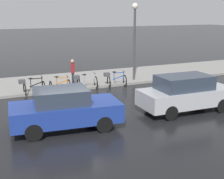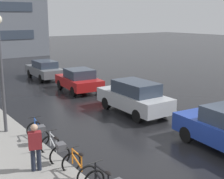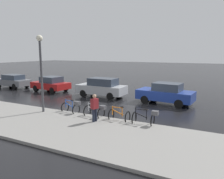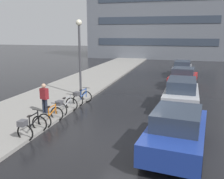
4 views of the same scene
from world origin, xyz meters
TOP-DOWN VIEW (x-y plane):
  - ground_plane at (0.00, 0.00)m, footprint 140.00×140.00m
  - bicycle_second at (-3.74, 0.55)m, footprint 0.74×1.14m
  - bicycle_third at (-3.77, 2.06)m, footprint 0.86×1.41m
  - bicycle_farthest at (-3.64, 3.91)m, footprint 0.85×1.40m
  - car_silver at (2.02, 4.90)m, footprint 1.93×4.45m
  - car_red at (2.10, 10.85)m, footprint 2.33×4.04m
  - car_grey at (2.01, 16.29)m, footprint 1.95×4.44m
  - pedestrian at (-4.67, 1.61)m, footprint 0.45×0.34m
  - streetlamp at (-4.39, 5.65)m, footprint 0.38×0.38m

SIDE VIEW (x-z plane):
  - ground_plane at x=0.00m, z-range 0.00..0.00m
  - bicycle_second at x=-3.74m, z-range -0.08..0.86m
  - bicycle_third at x=-3.77m, z-range 0.00..0.96m
  - bicycle_farthest at x=-3.64m, z-range 0.01..0.96m
  - car_grey at x=2.01m, z-range 0.02..1.50m
  - car_red at x=2.10m, z-range 0.00..1.53m
  - car_silver at x=2.02m, z-range 0.01..1.70m
  - pedestrian at x=-4.67m, z-range 0.11..1.79m
  - streetlamp at x=-4.39m, z-range 0.77..5.75m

